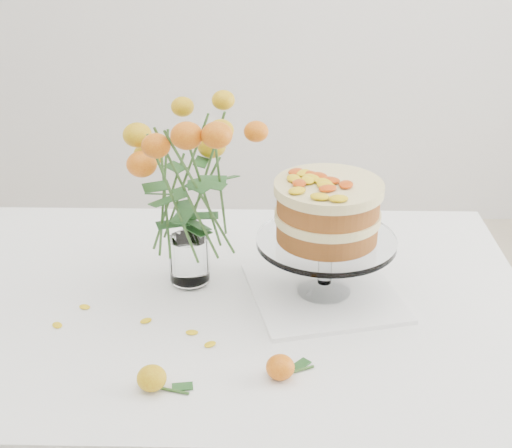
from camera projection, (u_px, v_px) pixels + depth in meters
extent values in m
cube|color=tan|center=(208.00, 307.00, 1.58)|extent=(1.40, 0.90, 0.04)
cylinder|color=tan|center=(11.00, 344.00, 2.09)|extent=(0.06, 0.06, 0.71)
cylinder|color=tan|center=(435.00, 350.00, 2.06)|extent=(0.06, 0.06, 0.71)
cube|color=white|center=(208.00, 298.00, 1.57)|extent=(1.42, 0.92, 0.01)
cube|color=white|center=(222.00, 243.00, 2.03)|extent=(1.42, 0.01, 0.20)
cube|color=white|center=(324.00, 292.00, 1.58)|extent=(0.37, 0.37, 0.01)
cylinder|color=white|center=(325.00, 263.00, 1.54)|extent=(0.03, 0.03, 0.10)
cylinder|color=white|center=(326.00, 241.00, 1.52)|extent=(0.30, 0.30, 0.01)
cylinder|color=#965921|center=(327.00, 229.00, 1.51)|extent=(0.27, 0.27, 0.04)
cylinder|color=beige|center=(327.00, 216.00, 1.49)|extent=(0.28, 0.28, 0.02)
cylinder|color=#965921|center=(328.00, 202.00, 1.48)|extent=(0.27, 0.27, 0.04)
cylinder|color=beige|center=(329.00, 188.00, 1.46)|extent=(0.28, 0.28, 0.02)
cylinder|color=white|center=(190.00, 281.00, 1.62)|extent=(0.07, 0.07, 0.01)
cylinder|color=white|center=(189.00, 259.00, 1.60)|extent=(0.09, 0.09, 0.10)
ellipsoid|color=gold|center=(152.00, 378.00, 1.28)|extent=(0.05, 0.05, 0.05)
cylinder|color=#345B24|center=(172.00, 391.00, 1.28)|extent=(0.06, 0.02, 0.01)
ellipsoid|color=#BA4309|center=(280.00, 367.00, 1.31)|extent=(0.05, 0.05, 0.05)
cylinder|color=#345B24|center=(298.00, 371.00, 1.33)|extent=(0.06, 0.03, 0.01)
ellipsoid|color=yellow|center=(146.00, 321.00, 1.48)|extent=(0.03, 0.02, 0.00)
ellipsoid|color=yellow|center=(192.00, 333.00, 1.44)|extent=(0.03, 0.02, 0.00)
ellipsoid|color=yellow|center=(210.00, 344.00, 1.41)|extent=(0.03, 0.02, 0.00)
ellipsoid|color=yellow|center=(85.00, 307.00, 1.53)|extent=(0.03, 0.02, 0.00)
ellipsoid|color=yellow|center=(57.00, 325.00, 1.47)|extent=(0.03, 0.02, 0.00)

